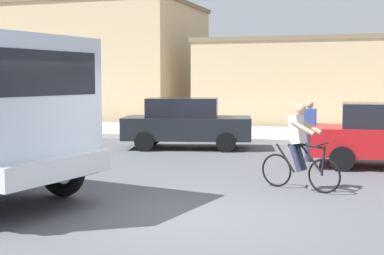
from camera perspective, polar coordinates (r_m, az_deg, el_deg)
The scene contains 7 objects.
ground_plane at distance 8.98m, azimuth 0.02°, elevation -9.16°, with size 120.00×120.00×0.00m, color #56565B.
sidewalk_far at distance 21.12m, azimuth 10.84°, elevation -0.79°, with size 80.00×5.00×0.16m, color #ADADA8.
cyclist at distance 11.10m, azimuth 11.08°, elevation -1.97°, with size 1.64×0.72×1.72m.
car_red_near at distance 17.42m, azimuth -0.62°, elevation 0.50°, with size 4.29×2.61×1.60m.
pedestrian_near_kerb at distance 15.00m, azimuth 12.05°, elevation -0.24°, with size 0.34×0.22×1.62m.
building_corner_left at distance 31.50m, azimuth -9.70°, elevation 6.69°, with size 10.81×7.98×6.25m.
building_mid_block at distance 26.41m, azimuth 10.26°, elevation 4.61°, with size 8.50×5.12×4.04m.
Camera 1 is at (2.74, -8.26, 2.21)m, focal length 51.49 mm.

